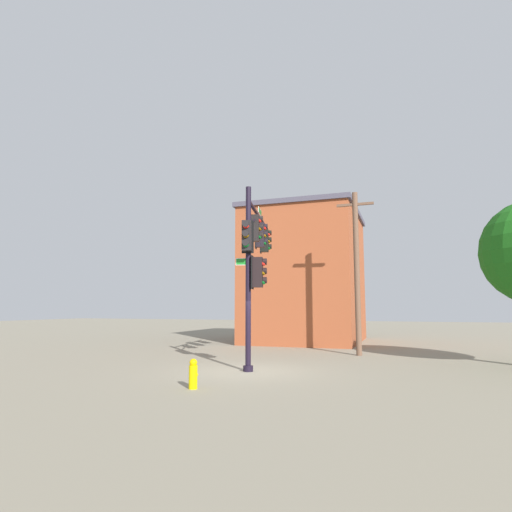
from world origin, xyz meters
The scene contains 5 objects.
ground_plane centered at (0.00, 0.00, 0.00)m, with size 120.00×120.00×0.00m, color gray.
signal_pole_assembly centered at (1.57, 0.23, 4.71)m, with size 6.38×1.90×6.76m.
utility_pole centered at (6.49, -3.23, 4.11)m, with size 0.27×1.80×7.94m.
fire_hydrant centered at (-3.59, 0.32, 0.41)m, with size 0.33×0.24×0.83m.
brick_building centered at (14.09, 0.94, 4.41)m, with size 9.38×7.25×8.80m.
Camera 1 is at (-14.59, -5.40, 2.26)m, focal length 29.90 mm.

